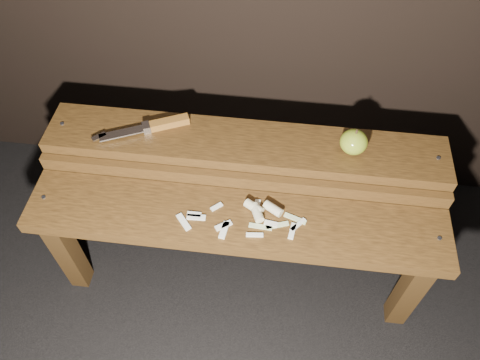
# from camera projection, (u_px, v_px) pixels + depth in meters

# --- Properties ---
(ground) EXTENTS (60.00, 60.00, 0.00)m
(ground) POSITION_uv_depth(u_px,v_px,m) (238.00, 270.00, 1.67)
(ground) COLOR black
(bench_front_tier) EXTENTS (1.20, 0.20, 0.42)m
(bench_front_tier) POSITION_uv_depth(u_px,v_px,m) (235.00, 233.00, 1.36)
(bench_front_tier) COLOR #33200C
(bench_front_tier) RESTS_ON ground
(bench_rear_tier) EXTENTS (1.20, 0.21, 0.50)m
(bench_rear_tier) POSITION_uv_depth(u_px,v_px,m) (244.00, 160.00, 1.45)
(bench_rear_tier) COLOR #33200C
(bench_rear_tier) RESTS_ON ground
(apple) EXTENTS (0.08, 0.08, 0.08)m
(apple) POSITION_uv_depth(u_px,v_px,m) (354.00, 142.00, 1.33)
(apple) COLOR olive
(apple) RESTS_ON bench_rear_tier
(knife) EXTENTS (0.28, 0.14, 0.03)m
(knife) POSITION_uv_depth(u_px,v_px,m) (157.00, 125.00, 1.40)
(knife) COLOR brown
(knife) RESTS_ON bench_rear_tier
(apple_scraps) EXTENTS (0.37, 0.14, 0.03)m
(apple_scraps) POSITION_uv_depth(u_px,v_px,m) (255.00, 214.00, 1.31)
(apple_scraps) COLOR beige
(apple_scraps) RESTS_ON bench_front_tier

